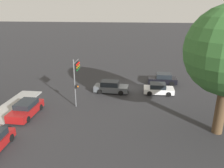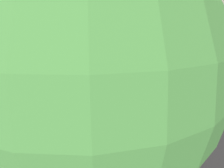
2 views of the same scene
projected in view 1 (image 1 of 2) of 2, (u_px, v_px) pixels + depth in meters
The scene contains 6 objects.
ground_plane at pixel (128, 87), 30.71m from camera, with size 300.00×300.00×0.00m, color #28282B.
traffic_signal at pixel (76, 71), 24.18m from camera, with size 0.66×2.48×5.42m.
crossing_car_0 at pixel (163, 79), 31.95m from camera, with size 4.10×2.08×1.55m.
crossing_car_1 at pixel (111, 87), 28.64m from camera, with size 4.48×1.99×1.54m.
crossing_car_2 at pixel (158, 89), 28.22m from camera, with size 3.82×2.00×1.38m.
parked_car_0 at pixel (26, 109), 22.48m from camera, with size 2.04×4.53×1.46m.
Camera 1 is at (-1.42, 28.91, 10.50)m, focal length 35.00 mm.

